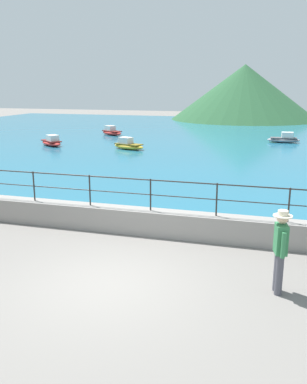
% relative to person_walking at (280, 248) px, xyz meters
% --- Properties ---
extents(ground_plane, '(120.00, 120.00, 0.00)m').
position_rel_person_walking_xyz_m(ground_plane, '(-3.46, -0.59, -0.98)').
color(ground_plane, slate).
extents(promenade_wall, '(20.00, 0.56, 0.70)m').
position_rel_person_walking_xyz_m(promenade_wall, '(-3.46, 2.61, -0.63)').
color(promenade_wall, gray).
rests_on(promenade_wall, ground).
extents(railing, '(18.44, 0.04, 0.90)m').
position_rel_person_walking_xyz_m(railing, '(-3.46, 2.61, 0.35)').
color(railing, '#282623').
rests_on(railing, promenade_wall).
extents(lake_water, '(64.00, 44.32, 0.06)m').
position_rel_person_walking_xyz_m(lake_water, '(-3.46, 25.25, -0.95)').
color(lake_water, '#236B89').
rests_on(lake_water, ground).
extents(hill_main, '(17.67, 17.67, 6.55)m').
position_rel_person_walking_xyz_m(hill_main, '(-4.05, 44.46, 2.30)').
color(hill_main, '#285633').
rests_on(hill_main, ground).
extents(person_walking, '(0.38, 0.56, 1.75)m').
position_rel_person_walking_xyz_m(person_walking, '(0.00, 0.00, 0.00)').
color(person_walking, '#4C4C56').
rests_on(person_walking, ground).
extents(boat_0, '(2.43, 1.99, 0.76)m').
position_rel_person_walking_xyz_m(boat_0, '(-13.38, 24.56, -0.65)').
color(boat_0, red).
rests_on(boat_0, lake_water).
extents(boat_1, '(2.38, 2.11, 0.76)m').
position_rel_person_walking_xyz_m(boat_1, '(-14.95, 17.37, -0.65)').
color(boat_1, red).
rests_on(boat_1, lake_water).
extents(boat_3, '(2.34, 1.02, 0.76)m').
position_rel_person_walking_xyz_m(boat_3, '(0.49, 23.55, -0.65)').
color(boat_3, gray).
rests_on(boat_3, lake_water).
extents(boat_5, '(2.47, 1.65, 0.76)m').
position_rel_person_walking_xyz_m(boat_5, '(-9.36, 17.37, -0.65)').
color(boat_5, gold).
rests_on(boat_5, lake_water).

